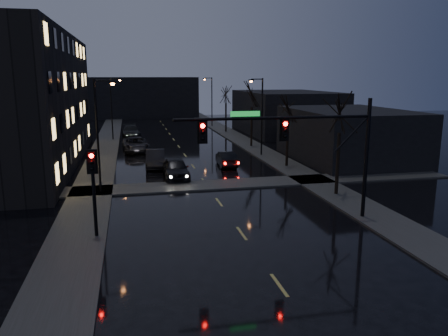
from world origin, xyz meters
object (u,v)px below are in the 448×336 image
oncoming_car_a (176,168)px  oncoming_car_d (131,131)px  lead_car (226,159)px  oncoming_car_b (155,159)px  oncoming_car_c (136,145)px

oncoming_car_a → oncoming_car_d: 26.08m
oncoming_car_d → lead_car: (8.52, -21.86, -0.11)m
oncoming_car_b → oncoming_car_d: (-2.06, 20.98, 0.01)m
oncoming_car_d → lead_car: size_ratio=1.31×
oncoming_car_a → lead_car: bearing=38.6°
oncoming_car_b → oncoming_car_c: bearing=103.8°
oncoming_car_a → oncoming_car_d: oncoming_car_a is taller
lead_car → oncoming_car_d: bearing=-65.5°
oncoming_car_a → oncoming_car_b: size_ratio=1.01×
oncoming_car_c → oncoming_car_d: (-0.47, 12.12, 0.01)m
oncoming_car_c → oncoming_car_d: size_ratio=1.03×
lead_car → oncoming_car_c: bearing=-47.2°
oncoming_car_a → oncoming_car_b: (-1.35, 4.88, -0.04)m
oncoming_car_b → lead_car: (6.46, -0.89, -0.10)m
oncoming_car_a → oncoming_car_b: 5.06m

